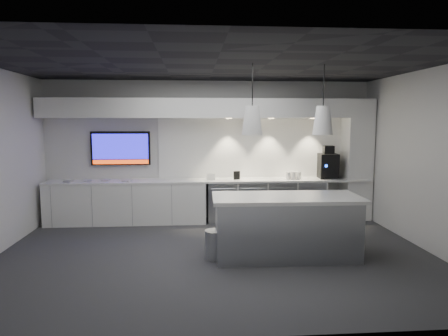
{
  "coord_description": "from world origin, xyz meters",
  "views": [
    {
      "loc": [
        -0.35,
        -6.21,
        2.15
      ],
      "look_at": [
        0.21,
        1.1,
        1.28
      ],
      "focal_mm": 32.0,
      "sensor_mm": 36.0,
      "label": 1
    }
  ],
  "objects": [
    {
      "name": "tray_d",
      "position": [
        -1.73,
        2.08,
        0.91
      ],
      "size": [
        0.2,
        0.2,
        0.02
      ],
      "primitive_type": "cube",
      "rotation": [
        0.0,
        0.0,
        -0.29
      ],
      "color": "#9A9A9A",
      "rests_on": "back_counter"
    },
    {
      "name": "fridge_unit_a",
      "position": [
        0.25,
        2.17,
        0.42
      ],
      "size": [
        0.6,
        0.61,
        0.85
      ],
      "primitive_type": "cube",
      "color": "#95989D",
      "rests_on": "floor"
    },
    {
      "name": "tray_b",
      "position": [
        -2.54,
        2.14,
        0.91
      ],
      "size": [
        0.19,
        0.19,
        0.02
      ],
      "primitive_type": "cube",
      "rotation": [
        0.0,
        0.0,
        0.23
      ],
      "color": "#9A9A9A",
      "rests_on": "back_counter"
    },
    {
      "name": "soffit",
      "position": [
        0.0,
        2.2,
        2.4
      ],
      "size": [
        6.9,
        0.6,
        0.4
      ],
      "primitive_type": "cube",
      "color": "white",
      "rests_on": "wall_back"
    },
    {
      "name": "sign_black",
      "position": [
        0.57,
        2.15,
        0.99
      ],
      "size": [
        0.14,
        0.05,
        0.18
      ],
      "primitive_type": "cube",
      "rotation": [
        0.0,
        0.0,
        0.2
      ],
      "color": "black",
      "rests_on": "back_counter"
    },
    {
      "name": "tray_a",
      "position": [
        -2.91,
        2.09,
        0.91
      ],
      "size": [
        0.19,
        0.19,
        0.02
      ],
      "primitive_type": "cube",
      "rotation": [
        0.0,
        0.0,
        -0.25
      ],
      "color": "#9A9A9A",
      "rests_on": "back_counter"
    },
    {
      "name": "fridge_unit_d",
      "position": [
        2.14,
        2.17,
        0.42
      ],
      "size": [
        0.6,
        0.61,
        0.85
      ],
      "primitive_type": "cube",
      "color": "#95989D",
      "rests_on": "floor"
    },
    {
      "name": "wall_right",
      "position": [
        3.5,
        0.0,
        1.5
      ],
      "size": [
        0.0,
        7.0,
        7.0
      ],
      "primitive_type": "plane",
      "rotation": [
        1.57,
        0.0,
        -1.57
      ],
      "color": "silver",
      "rests_on": "floor"
    },
    {
      "name": "pendant_right",
      "position": [
        1.64,
        -0.17,
        2.15
      ],
      "size": [
        0.31,
        0.31,
        1.14
      ],
      "color": "white",
      "rests_on": "ceiling"
    },
    {
      "name": "wall_back",
      "position": [
        0.0,
        2.5,
        1.5
      ],
      "size": [
        7.0,
        0.0,
        7.0
      ],
      "primitive_type": "plane",
      "rotation": [
        1.57,
        0.0,
        0.0
      ],
      "color": "silver",
      "rests_on": "floor"
    },
    {
      "name": "ceiling",
      "position": [
        0.0,
        0.0,
        3.0
      ],
      "size": [
        7.0,
        7.0,
        0.0
      ],
      "primitive_type": "plane",
      "rotation": [
        3.14,
        0.0,
        0.0
      ],
      "color": "black",
      "rests_on": "wall_back"
    },
    {
      "name": "pendant_left",
      "position": [
        0.55,
        -0.17,
        2.15
      ],
      "size": [
        0.31,
        0.31,
        1.14
      ],
      "color": "white",
      "rests_on": "ceiling"
    },
    {
      "name": "backsplash",
      "position": [
        1.2,
        2.48,
        1.55
      ],
      "size": [
        4.6,
        0.03,
        1.3
      ],
      "primitive_type": "cube",
      "color": "white",
      "rests_on": "wall_back"
    },
    {
      "name": "wall_tv",
      "position": [
        -1.9,
        2.45,
        1.56
      ],
      "size": [
        1.25,
        0.07,
        0.72
      ],
      "color": "black",
      "rests_on": "wall_back"
    },
    {
      "name": "wall_front",
      "position": [
        0.0,
        -2.5,
        1.5
      ],
      "size": [
        7.0,
        0.0,
        7.0
      ],
      "primitive_type": "plane",
      "rotation": [
        -1.57,
        0.0,
        0.0
      ],
      "color": "silver",
      "rests_on": "floor"
    },
    {
      "name": "fridge_unit_c",
      "position": [
        1.51,
        2.17,
        0.42
      ],
      "size": [
        0.6,
        0.61,
        0.85
      ],
      "primitive_type": "cube",
      "color": "#95989D",
      "rests_on": "floor"
    },
    {
      "name": "sign_white",
      "position": [
        0.02,
        2.12,
        0.97
      ],
      "size": [
        0.18,
        0.05,
        0.14
      ],
      "primitive_type": "cube",
      "rotation": [
        0.0,
        0.0,
        -0.17
      ],
      "color": "white",
      "rests_on": "back_counter"
    },
    {
      "name": "column",
      "position": [
        3.2,
        2.2,
        1.3
      ],
      "size": [
        0.55,
        0.55,
        2.6
      ],
      "primitive_type": "cube",
      "color": "white",
      "rests_on": "floor"
    },
    {
      "name": "island",
      "position": [
        1.1,
        -0.17,
        0.49
      ],
      "size": [
        2.33,
        1.05,
        0.98
      ],
      "rotation": [
        0.0,
        0.0,
        -0.02
      ],
      "color": "#95989D",
      "rests_on": "floor"
    },
    {
      "name": "left_base_cabinets",
      "position": [
        -1.75,
        2.17,
        0.43
      ],
      "size": [
        3.3,
        0.63,
        0.86
      ],
      "primitive_type": "cube",
      "color": "white",
      "rests_on": "floor"
    },
    {
      "name": "coffee_machine",
      "position": [
        2.57,
        2.2,
        1.19
      ],
      "size": [
        0.43,
        0.59,
        0.71
      ],
      "rotation": [
        0.0,
        0.0,
        -0.1
      ],
      "color": "black",
      "rests_on": "back_counter"
    },
    {
      "name": "tray_c",
      "position": [
        -2.17,
        2.17,
        0.91
      ],
      "size": [
        0.17,
        0.17,
        0.02
      ],
      "primitive_type": "cube",
      "rotation": [
        0.0,
        0.0,
        -0.08
      ],
      "color": "#9A9A9A",
      "rests_on": "back_counter"
    },
    {
      "name": "bin",
      "position": [
        -0.02,
        -0.17,
        0.22
      ],
      "size": [
        0.35,
        0.35,
        0.45
      ],
      "primitive_type": "cylinder",
      "rotation": [
        0.0,
        0.0,
        -0.09
      ],
      "color": "#95989D",
      "rests_on": "floor"
    },
    {
      "name": "floor",
      "position": [
        0.0,
        0.0,
        0.0
      ],
      "size": [
        7.0,
        7.0,
        0.0
      ],
      "primitive_type": "plane",
      "color": "#313133",
      "rests_on": "ground"
    },
    {
      "name": "fridge_unit_b",
      "position": [
        0.88,
        2.17,
        0.42
      ],
      "size": [
        0.6,
        0.61,
        0.85
      ],
      "primitive_type": "cube",
      "color": "#95989D",
      "rests_on": "floor"
    },
    {
      "name": "back_counter",
      "position": [
        0.0,
        2.17,
        0.88
      ],
      "size": [
        6.8,
        0.65,
        0.04
      ],
      "primitive_type": "cube",
      "color": "white",
      "rests_on": "left_base_cabinets"
    },
    {
      "name": "cup_cluster",
      "position": [
        1.78,
        2.09,
        0.98
      ],
      "size": [
        0.3,
        0.19,
        0.16
      ],
      "primitive_type": null,
      "color": "silver",
      "rests_on": "back_counter"
    }
  ]
}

